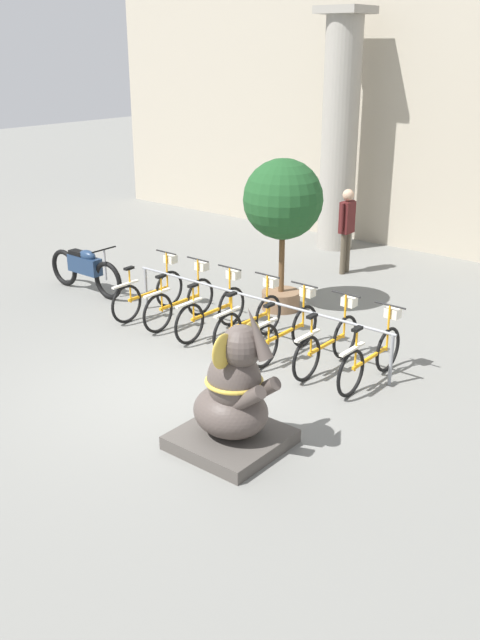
# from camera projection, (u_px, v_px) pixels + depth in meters

# --- Properties ---
(ground_plane) EXTENTS (60.00, 60.00, 0.00)m
(ground_plane) POSITION_uv_depth(u_px,v_px,m) (179.00, 389.00, 9.76)
(ground_plane) COLOR slate
(building_facade) EXTENTS (20.00, 0.20, 6.00)m
(building_facade) POSITION_uv_depth(u_px,v_px,m) (460.00, 117.00, 14.88)
(building_facade) COLOR #B2A893
(building_facade) RESTS_ON ground_plane
(column_left) EXTENTS (1.00, 1.00, 5.16)m
(column_left) POSITION_uv_depth(u_px,v_px,m) (340.00, 131.00, 15.65)
(column_left) COLOR gray
(column_left) RESTS_ON ground_plane
(bike_rack) EXTENTS (4.93, 0.05, 0.77)m
(bike_rack) POSITION_uv_depth(u_px,v_px,m) (253.00, 304.00, 11.09)
(bike_rack) COLOR gray
(bike_rack) RESTS_ON ground_plane
(bicycle_0) EXTENTS (0.48, 1.69, 1.03)m
(bicycle_0) POSITION_uv_depth(u_px,v_px,m) (150.00, 292.00, 12.35)
(bicycle_0) COLOR black
(bicycle_0) RESTS_ON ground_plane
(bicycle_1) EXTENTS (0.48, 1.69, 1.03)m
(bicycle_1) POSITION_uv_depth(u_px,v_px,m) (181.00, 300.00, 11.94)
(bicycle_1) COLOR black
(bicycle_1) RESTS_ON ground_plane
(bicycle_2) EXTENTS (0.48, 1.69, 1.03)m
(bicycle_2) POSITION_uv_depth(u_px,v_px,m) (213.00, 310.00, 11.50)
(bicycle_2) COLOR black
(bicycle_2) RESTS_ON ground_plane
(bicycle_3) EXTENTS (0.48, 1.69, 1.03)m
(bicycle_3) POSITION_uv_depth(u_px,v_px,m) (250.00, 319.00, 11.12)
(bicycle_3) COLOR black
(bicycle_3) RESTS_ON ground_plane
(bicycle_4) EXTENTS (0.48, 1.69, 1.03)m
(bicycle_4) POSITION_uv_depth(u_px,v_px,m) (287.00, 331.00, 10.67)
(bicycle_4) COLOR black
(bicycle_4) RESTS_ON ground_plane
(bicycle_5) EXTENTS (0.48, 1.69, 1.03)m
(bicycle_5) POSITION_uv_depth(u_px,v_px,m) (328.00, 342.00, 10.26)
(bicycle_5) COLOR black
(bicycle_5) RESTS_ON ground_plane
(bicycle_6) EXTENTS (0.48, 1.69, 1.03)m
(bicycle_6) POSITION_uv_depth(u_px,v_px,m) (372.00, 355.00, 9.82)
(bicycle_6) COLOR black
(bicycle_6) RESTS_ON ground_plane
(elephant_statue) EXTENTS (1.18, 1.18, 1.83)m
(elephant_statue) POSITION_uv_depth(u_px,v_px,m) (234.00, 400.00, 8.14)
(elephant_statue) COLOR #4C4742
(elephant_statue) RESTS_ON ground_plane
(motorcycle) EXTENTS (1.99, 0.55, 0.95)m
(motorcycle) POSITION_uv_depth(u_px,v_px,m) (85.00, 268.00, 13.42)
(motorcycle) COLOR black
(motorcycle) RESTS_ON ground_plane
(person_pedestrian) EXTENTS (0.23, 0.47, 1.74)m
(person_pedestrian) POSITION_uv_depth(u_px,v_px,m) (347.00, 223.00, 14.34)
(person_pedestrian) COLOR brown
(person_pedestrian) RESTS_ON ground_plane
(potted_tree) EXTENTS (1.36, 1.36, 2.65)m
(potted_tree) POSITION_uv_depth(u_px,v_px,m) (283.00, 205.00, 12.06)
(potted_tree) COLOR brown
(potted_tree) RESTS_ON ground_plane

